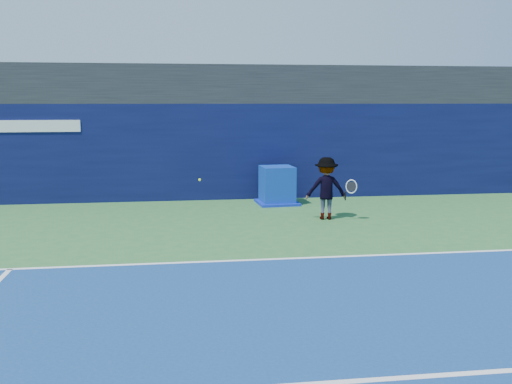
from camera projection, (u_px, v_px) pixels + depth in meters
The scene contains 8 objects.
ground at pixel (312, 316), 8.27m from camera, with size 80.00×80.00×0.00m, color #2F6930.
baseline at pixel (276, 259), 11.21m from camera, with size 24.00×0.10×0.01m, color white.
service_line at pixel (354, 381), 6.31m from camera, with size 24.00×0.10×0.01m, color white.
stadium_band at pixel (233, 85), 18.95m from camera, with size 36.00×3.00×1.20m, color black.
back_wall_assembly at pixel (236, 151), 18.31m from camera, with size 36.00×1.03×3.00m.
equipment_cart at pixel (277, 187), 17.23m from camera, with size 1.27×1.27×1.14m.
tennis_player at pixel (326, 188), 14.94m from camera, with size 1.30×0.76×1.64m.
tennis_ball at pixel (200, 180), 13.92m from camera, with size 0.06×0.06×0.06m.
Camera 1 is at (-1.88, -7.70, 3.08)m, focal length 40.00 mm.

